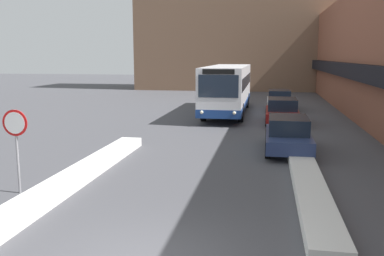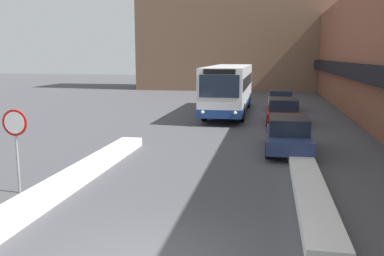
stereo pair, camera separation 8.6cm
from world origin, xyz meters
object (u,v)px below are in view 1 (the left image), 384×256
(parked_car_front, at_px, (288,134))
(stop_sign, at_px, (16,133))
(parked_car_middle, at_px, (282,111))
(city_bus, at_px, (228,88))
(parked_car_back, at_px, (279,100))

(parked_car_front, xyz_separation_m, stop_sign, (-7.93, -7.02, 1.05))
(parked_car_front, relative_size, parked_car_middle, 1.00)
(parked_car_front, bearing_deg, city_bus, 107.39)
(parked_car_front, bearing_deg, stop_sign, -138.50)
(parked_car_back, relative_size, stop_sign, 1.72)
(parked_car_middle, distance_m, stop_sign, 16.76)
(parked_car_front, height_order, parked_car_back, parked_car_back)
(parked_car_front, bearing_deg, parked_car_back, 90.00)
(city_bus, distance_m, parked_car_front, 11.97)
(city_bus, height_order, parked_car_front, city_bus)
(parked_car_middle, height_order, stop_sign, stop_sign)
(parked_car_middle, bearing_deg, stop_sign, -118.30)
(stop_sign, bearing_deg, parked_car_back, 69.52)
(city_bus, bearing_deg, parked_car_middle, -45.82)
(city_bus, relative_size, stop_sign, 4.85)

